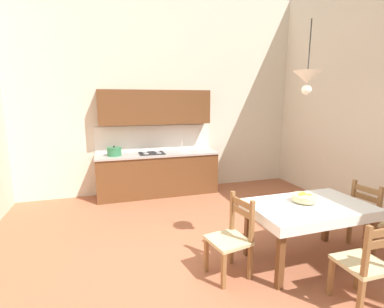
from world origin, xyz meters
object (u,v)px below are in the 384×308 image
at_px(kitchen_cabinetry, 157,155).
at_px(dining_chair_camera_side, 366,265).
at_px(dining_chair_window_side, 370,217).
at_px(pendant_lamp, 307,78).
at_px(fruit_bowl, 304,198).
at_px(dining_table, 309,214).
at_px(dining_chair_tv_side, 231,238).

height_order(kitchen_cabinetry, dining_chair_camera_side, kitchen_cabinetry).
distance_m(dining_chair_window_side, pendant_lamp, 2.15).
distance_m(dining_chair_window_side, fruit_bowl, 1.13).
distance_m(kitchen_cabinetry, dining_chair_camera_side, 4.20).
relative_size(dining_chair_camera_side, pendant_lamp, 1.16).
xyz_separation_m(dining_table, dining_chair_window_side, (1.05, 0.03, -0.18)).
height_order(dining_table, dining_chair_tv_side, dining_chair_tv_side).
bearing_deg(dining_table, kitchen_cabinetry, 112.32).
height_order(kitchen_cabinetry, dining_chair_window_side, kitchen_cabinetry).
bearing_deg(dining_chair_window_side, fruit_bowl, 177.54).
distance_m(dining_chair_camera_side, fruit_bowl, 0.98).
relative_size(kitchen_cabinetry, fruit_bowl, 8.46).
height_order(dining_chair_camera_side, dining_chair_window_side, same).
xyz_separation_m(dining_chair_camera_side, dining_chair_tv_side, (-1.01, 0.87, 0.00)).
height_order(dining_table, fruit_bowl, fruit_bowl).
relative_size(dining_chair_camera_side, dining_chair_tv_side, 1.00).
xyz_separation_m(kitchen_cabinetry, pendant_lamp, (1.16, -3.11, 1.38)).
bearing_deg(dining_chair_camera_side, dining_chair_tv_side, 139.31).
height_order(dining_table, dining_chair_window_side, dining_chair_window_side).
bearing_deg(kitchen_cabinetry, dining_chair_tv_side, -84.93).
relative_size(kitchen_cabinetry, pendant_lamp, 3.15).
bearing_deg(dining_table, dining_chair_window_side, 1.72).
bearing_deg(pendant_lamp, dining_table, -15.87).
distance_m(dining_table, dining_chair_camera_side, 0.85).
height_order(fruit_bowl, pendant_lamp, pendant_lamp).
distance_m(kitchen_cabinetry, pendant_lamp, 3.59).
distance_m(kitchen_cabinetry, fruit_bowl, 3.32).
distance_m(kitchen_cabinetry, dining_chair_window_side, 3.91).
relative_size(dining_chair_window_side, dining_chair_tv_side, 1.00).
bearing_deg(dining_chair_camera_side, pendant_lamp, 98.27).
bearing_deg(dining_chair_window_side, dining_table, -178.28).
height_order(kitchen_cabinetry, dining_chair_tv_side, kitchen_cabinetry).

